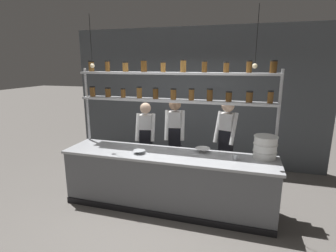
% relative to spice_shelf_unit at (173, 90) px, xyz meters
% --- Properties ---
extents(ground_plane, '(40.00, 40.00, 0.00)m').
position_rel_spice_shelf_unit_xyz_m(ground_plane, '(0.00, -0.33, -1.90)').
color(ground_plane, slate).
extents(back_wall, '(5.78, 0.12, 3.10)m').
position_rel_spice_shelf_unit_xyz_m(back_wall, '(0.00, 1.84, -0.35)').
color(back_wall, '#4C5156').
rests_on(back_wall, ground_plane).
extents(prep_counter, '(3.38, 0.76, 0.92)m').
position_rel_spice_shelf_unit_xyz_m(prep_counter, '(0.00, -0.33, -1.44)').
color(prep_counter, slate).
rests_on(prep_counter, ground_plane).
extents(spice_shelf_unit, '(3.27, 0.28, 2.37)m').
position_rel_spice_shelf_unit_xyz_m(spice_shelf_unit, '(0.00, 0.00, 0.00)').
color(spice_shelf_unit, '#B7BABF').
rests_on(spice_shelf_unit, ground_plane).
extents(chef_left, '(0.40, 0.32, 1.61)m').
position_rel_spice_shelf_unit_xyz_m(chef_left, '(-0.63, 0.37, -0.98)').
color(chef_left, black).
rests_on(chef_left, ground_plane).
extents(chef_center, '(0.40, 0.33, 1.70)m').
position_rel_spice_shelf_unit_xyz_m(chef_center, '(-0.08, 0.42, -0.92)').
color(chef_center, black).
rests_on(chef_center, ground_plane).
extents(chef_right, '(0.42, 0.35, 1.72)m').
position_rel_spice_shelf_unit_xyz_m(chef_right, '(0.85, 0.42, -0.90)').
color(chef_right, black).
rests_on(chef_right, ground_plane).
extents(container_stack, '(0.35, 0.35, 0.34)m').
position_rel_spice_shelf_unit_xyz_m(container_stack, '(1.46, -0.11, -0.80)').
color(container_stack, white).
rests_on(container_stack, prep_counter).
extents(prep_bowl_near_left, '(0.19, 0.19, 0.05)m').
position_rel_spice_shelf_unit_xyz_m(prep_bowl_near_left, '(-0.43, -0.45, -0.95)').
color(prep_bowl_near_left, '#B2B7BC').
rests_on(prep_bowl_near_left, prep_counter).
extents(prep_bowl_center_front, '(0.24, 0.24, 0.07)m').
position_rel_spice_shelf_unit_xyz_m(prep_bowl_center_front, '(0.53, -0.10, -0.94)').
color(prep_bowl_center_front, white).
rests_on(prep_bowl_center_front, prep_counter).
extents(serving_cup_front, '(0.08, 0.08, 0.09)m').
position_rel_spice_shelf_unit_xyz_m(serving_cup_front, '(1.04, -0.30, -0.93)').
color(serving_cup_front, '#B2B7BC').
rests_on(serving_cup_front, prep_counter).
extents(pendant_light_row, '(2.54, 0.07, 0.81)m').
position_rel_spice_shelf_unit_xyz_m(pendant_light_row, '(-0.01, -0.33, 0.43)').
color(pendant_light_row, black).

